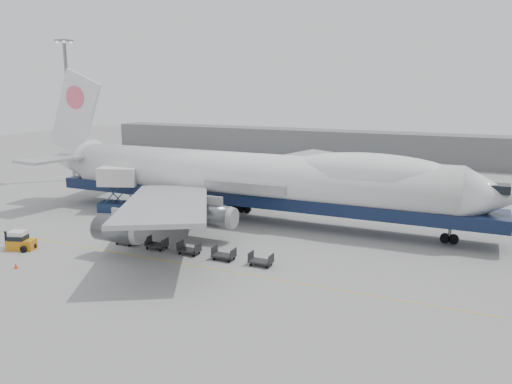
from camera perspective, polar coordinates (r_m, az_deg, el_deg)
The scene contains 14 objects.
ground at distance 56.29m, azimuth -6.09°, elevation -6.03°, with size 260.00×260.00×0.00m, color gray.
apron_line at distance 51.50m, azimuth -9.50°, elevation -7.86°, with size 60.00×0.15×0.01m, color gold.
hangar at distance 122.66m, azimuth 6.54°, elevation 5.46°, with size 110.00×8.00×7.00m, color slate.
floodlight_mast at distance 98.61m, azimuth -20.62°, elevation 9.47°, with size 2.40×2.40×25.43m.
airliner at distance 64.94m, azimuth -0.34°, elevation 1.60°, with size 67.00×55.30×19.98m.
catering_truck at distance 72.60m, azimuth -15.38°, elevation 0.55°, with size 6.34×5.28×6.26m.
baggage_tug at distance 59.94m, azimuth -25.35°, elevation -5.12°, with size 3.14×2.36×2.05m.
ground_worker at distance 61.25m, azimuth -26.62°, elevation -4.86°, with size 0.68×0.45×1.88m, color black.
traffic_cone at distance 54.26m, azimuth -25.76°, elevation -7.60°, with size 0.38×0.38×0.56m.
dolly_0 at distance 57.89m, azimuth -14.62°, elevation -5.29°, with size 2.30×1.35×1.30m.
dolly_1 at distance 55.47m, azimuth -11.28°, elevation -5.90°, with size 2.30×1.35×1.30m.
dolly_2 at distance 53.26m, azimuth -7.64°, elevation -6.53°, with size 2.30×1.35×1.30m.
dolly_3 at distance 51.28m, azimuth -3.69°, elevation -7.18°, with size 2.30×1.35×1.30m.
dolly_4 at distance 49.57m, azimuth 0.56°, elevation -7.85°, with size 2.30×1.35×1.30m.
Camera 1 is at (27.41, -45.98, 17.40)m, focal length 35.00 mm.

